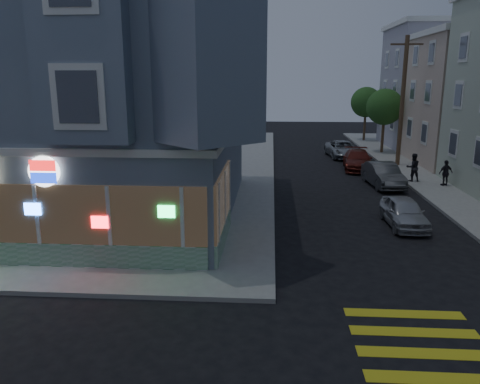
# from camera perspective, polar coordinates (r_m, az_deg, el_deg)

# --- Properties ---
(ground) EXTENTS (120.00, 120.00, 0.00)m
(ground) POSITION_cam_1_polar(r_m,az_deg,el_deg) (12.36, -10.30, -17.09)
(ground) COLOR black
(ground) RESTS_ON ground
(sidewalk_nw) EXTENTS (33.00, 42.00, 0.15)m
(sidewalk_nw) POSITION_cam_1_polar(r_m,az_deg,el_deg) (37.56, -21.97, 3.20)
(sidewalk_nw) COLOR gray
(sidewalk_nw) RESTS_ON ground
(corner_building) EXTENTS (14.60, 14.60, 11.40)m
(corner_building) POSITION_cam_1_polar(r_m,az_deg,el_deg) (23.01, -19.07, 11.82)
(corner_building) COLOR slate
(corner_building) RESTS_ON sidewalk_nw
(row_house_d) EXTENTS (12.00, 8.60, 10.50)m
(row_house_d) POSITION_cam_1_polar(r_m,az_deg,el_deg) (47.32, 25.04, 11.39)
(row_house_d) COLOR #93909E
(row_house_d) RESTS_ON sidewalk_ne
(utility_pole) EXTENTS (2.20, 0.30, 9.00)m
(utility_pole) POSITION_cam_1_polar(r_m,az_deg,el_deg) (35.51, 19.19, 10.57)
(utility_pole) COLOR #4C3826
(utility_pole) RESTS_ON sidewalk_ne
(street_tree_near) EXTENTS (3.00, 3.00, 5.30)m
(street_tree_near) POSITION_cam_1_polar(r_m,az_deg,el_deg) (41.41, 17.22, 9.86)
(street_tree_near) COLOR #4C3826
(street_tree_near) RESTS_ON sidewalk_ne
(street_tree_far) EXTENTS (3.00, 3.00, 5.30)m
(street_tree_far) POSITION_cam_1_polar(r_m,az_deg,el_deg) (49.23, 15.11, 10.52)
(street_tree_far) COLOR #4C3826
(street_tree_far) RESTS_ON sidewalk_ne
(pedestrian_a) EXTENTS (0.90, 0.74, 1.70)m
(pedestrian_a) POSITION_cam_1_polar(r_m,az_deg,el_deg) (30.37, 20.34, 2.83)
(pedestrian_a) COLOR black
(pedestrian_a) RESTS_ON sidewalk_ne
(pedestrian_b) EXTENTS (0.95, 0.62, 1.51)m
(pedestrian_b) POSITION_cam_1_polar(r_m,az_deg,el_deg) (29.81, 23.79, 2.14)
(pedestrian_b) COLOR black
(pedestrian_b) RESTS_ON sidewalk_ne
(parked_car_a) EXTENTS (1.54, 3.71, 1.26)m
(parked_car_a) POSITION_cam_1_polar(r_m,az_deg,el_deg) (21.50, 19.36, -2.34)
(parked_car_a) COLOR #ABAFB3
(parked_car_a) RESTS_ON ground
(parked_car_b) EXTENTS (1.89, 4.41, 1.41)m
(parked_car_b) POSITION_cam_1_polar(r_m,az_deg,el_deg) (28.98, 17.06, 2.01)
(parked_car_b) COLOR #3E4144
(parked_car_b) RESTS_ON ground
(parked_car_c) EXTENTS (2.37, 4.86, 1.36)m
(parked_car_c) POSITION_cam_1_polar(r_m,az_deg,el_deg) (33.95, 14.16, 3.80)
(parked_car_c) COLOR maroon
(parked_car_c) RESTS_ON ground
(parked_car_d) EXTENTS (2.63, 4.97, 1.33)m
(parked_car_d) POSITION_cam_1_polar(r_m,az_deg,el_deg) (38.98, 12.41, 5.11)
(parked_car_d) COLOR gray
(parked_car_d) RESTS_ON ground
(traffic_signal) EXTENTS (0.61, 0.58, 5.18)m
(traffic_signal) POSITION_cam_1_polar(r_m,az_deg,el_deg) (15.57, -5.55, 3.92)
(traffic_signal) COLOR black
(traffic_signal) RESTS_ON sidewalk_nw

